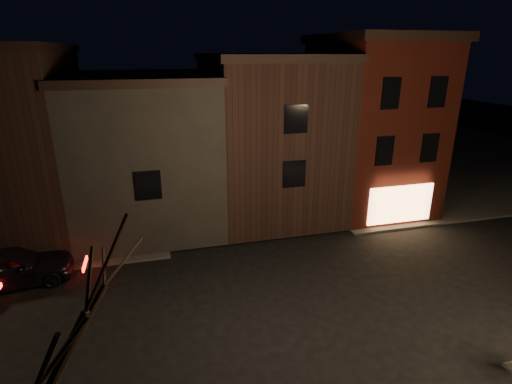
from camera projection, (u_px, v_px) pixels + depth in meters
ground at (302, 301)px, 16.32m from camera, size 120.00×120.00×0.00m
sidewalk_far_right at (419, 154)px, 39.34m from camera, size 30.00×30.00×0.12m
corner_building at (371, 123)px, 25.08m from camera, size 6.50×8.50×10.50m
row_building_a at (267, 134)px, 24.64m from camera, size 7.30×10.30×9.40m
row_building_b at (147, 149)px, 23.07m from camera, size 7.80×10.30×8.40m
row_building_c at (4, 143)px, 21.08m from camera, size 7.30×10.30×9.90m
parked_car_a at (10, 267)px, 17.18m from camera, size 5.26×2.68×1.71m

